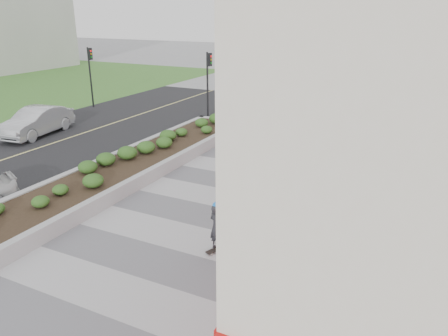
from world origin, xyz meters
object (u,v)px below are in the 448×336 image
(traffic_signal_near, at_px, (208,76))
(skateboarder, at_px, (216,227))
(planter, at_px, (127,165))
(car_silver, at_px, (37,122))
(traffic_signal_far, at_px, (90,68))

(traffic_signal_near, distance_m, skateboarder, 16.59)
(traffic_signal_near, bearing_deg, planter, -80.65)
(car_silver, bearing_deg, skateboarder, -32.82)
(planter, distance_m, traffic_signal_far, 15.00)
(traffic_signal_near, distance_m, car_silver, 10.44)
(planter, xyz_separation_m, skateboarder, (6.30, -3.88, 0.38))
(planter, distance_m, car_silver, 8.95)
(skateboarder, height_order, car_silver, skateboarder)
(traffic_signal_near, height_order, car_silver, traffic_signal_near)
(traffic_signal_far, xyz_separation_m, car_silver, (2.44, -7.20, -1.99))
(car_silver, bearing_deg, planter, -26.77)
(traffic_signal_far, relative_size, skateboarder, 2.67)
(traffic_signal_near, relative_size, skateboarder, 2.67)
(planter, height_order, traffic_signal_far, traffic_signal_far)
(traffic_signal_far, distance_m, skateboarder, 22.22)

